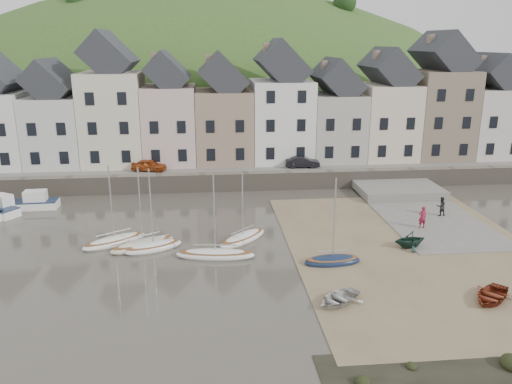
{
  "coord_description": "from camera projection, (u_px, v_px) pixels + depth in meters",
  "views": [
    {
      "loc": [
        -3.76,
        -32.83,
        14.6
      ],
      "look_at": [
        0.0,
        6.0,
        3.0
      ],
      "focal_mm": 35.5,
      "sensor_mm": 36.0,
      "label": 1
    }
  ],
  "objects": [
    {
      "name": "sailboat_0",
      "position": [
        114.0,
        241.0,
        37.96
      ],
      "size": [
        5.01,
        3.99,
        6.32
      ],
      "color": "white",
      "rests_on": "ground"
    },
    {
      "name": "person_red",
      "position": [
        422.0,
        217.0,
        40.81
      ],
      "size": [
        0.66,
        0.43,
        1.8
      ],
      "primitive_type": "imported",
      "rotation": [
        0.0,
        0.0,
        3.15
      ],
      "color": "maroon",
      "rests_on": "slipway"
    },
    {
      "name": "seawall",
      "position": [
        246.0,
        181.0,
        51.79
      ],
      "size": [
        70.0,
        1.2,
        1.8
      ],
      "primitive_type": "cube",
      "color": "slate",
      "rests_on": "ground"
    },
    {
      "name": "sailboat_1",
      "position": [
        153.0,
        246.0,
        36.92
      ],
      "size": [
        4.57,
        3.14,
        6.32
      ],
      "color": "white",
      "rests_on": "ground"
    },
    {
      "name": "quay_land",
      "position": [
        237.0,
        152.0,
        66.14
      ],
      "size": [
        90.0,
        30.0,
        1.5
      ],
      "primitive_type": "cube",
      "color": "#355321",
      "rests_on": "ground"
    },
    {
      "name": "sailboat_2",
      "position": [
        143.0,
        244.0,
        37.3
      ],
      "size": [
        5.06,
        3.8,
        6.32
      ],
      "color": "beige",
      "rests_on": "ground"
    },
    {
      "name": "rowboat_white",
      "position": [
        338.0,
        298.0,
        29.21
      ],
      "size": [
        3.68,
        3.47,
        0.62
      ],
      "primitive_type": "imported",
      "rotation": [
        0.0,
        0.0,
        -0.96
      ],
      "color": "silver",
      "rests_on": "beach"
    },
    {
      "name": "hillside",
      "position": [
        203.0,
        218.0,
        97.74
      ],
      "size": [
        134.4,
        84.0,
        84.0
      ],
      "color": "#355321",
      "rests_on": "ground"
    },
    {
      "name": "townhouse_terrace",
      "position": [
        256.0,
        109.0,
        56.8
      ],
      "size": [
        61.05,
        8.0,
        13.93
      ],
      "color": "white",
      "rests_on": "quay_land"
    },
    {
      "name": "car_left",
      "position": [
        149.0,
        165.0,
        52.88
      ],
      "size": [
        3.84,
        2.17,
        1.23
      ],
      "primitive_type": "imported",
      "rotation": [
        0.0,
        0.0,
        1.36
      ],
      "color": "#A14317",
      "rests_on": "quay_street"
    },
    {
      "name": "car_right",
      "position": [
        303.0,
        162.0,
        54.39
      ],
      "size": [
        3.76,
        1.55,
        1.21
      ],
      "primitive_type": "imported",
      "rotation": [
        0.0,
        0.0,
        1.5
      ],
      "color": "black",
      "rests_on": "quay_street"
    },
    {
      "name": "sailboat_5",
      "position": [
        332.0,
        260.0,
        34.56
      ],
      "size": [
        4.04,
        1.77,
        6.32
      ],
      "color": "#14223F",
      "rests_on": "ground"
    },
    {
      "name": "rowboat_green",
      "position": [
        410.0,
        239.0,
        37.06
      ],
      "size": [
        2.76,
        2.48,
        1.28
      ],
      "primitive_type": "imported",
      "rotation": [
        0.0,
        0.0,
        -1.4
      ],
      "color": "#163328",
      "rests_on": "beach"
    },
    {
      "name": "beach",
      "position": [
        414.0,
        250.0,
        36.84
      ],
      "size": [
        18.0,
        26.0,
        0.06
      ],
      "primitive_type": "cube",
      "color": "brown",
      "rests_on": "ground"
    },
    {
      "name": "sailboat_3",
      "position": [
        243.0,
        238.0,
        38.54
      ],
      "size": [
        4.46,
        4.43,
        6.32
      ],
      "color": "white",
      "rests_on": "ground"
    },
    {
      "name": "slipway",
      "position": [
        422.0,
        213.0,
        44.83
      ],
      "size": [
        8.0,
        18.0,
        0.12
      ],
      "primitive_type": "cube",
      "color": "slate",
      "rests_on": "ground"
    },
    {
      "name": "motorboat_2",
      "position": [
        29.0,
        203.0,
        45.95
      ],
      "size": [
        5.48,
        1.96,
        1.7
      ],
      "color": "white",
      "rests_on": "ground"
    },
    {
      "name": "sailboat_4",
      "position": [
        215.0,
        254.0,
        35.6
      ],
      "size": [
        5.76,
        2.2,
        6.32
      ],
      "color": "white",
      "rests_on": "ground"
    },
    {
      "name": "rowboat_red",
      "position": [
        491.0,
        295.0,
        29.54
      ],
      "size": [
        3.92,
        3.86,
        0.67
      ],
      "primitive_type": "imported",
      "rotation": [
        0.0,
        0.0,
        -0.83
      ],
      "color": "maroon",
      "rests_on": "beach"
    },
    {
      "name": "quay_street",
      "position": [
        243.0,
        167.0,
        54.95
      ],
      "size": [
        70.0,
        7.0,
        0.1
      ],
      "primitive_type": "cube",
      "color": "slate",
      "rests_on": "quay_land"
    },
    {
      "name": "person_dark",
      "position": [
        441.0,
        206.0,
        43.72
      ],
      "size": [
        0.88,
        0.72,
        1.67
      ],
      "primitive_type": "imported",
      "rotation": [
        0.0,
        0.0,
        3.26
      ],
      "color": "#222328",
      "rests_on": "slipway"
    },
    {
      "name": "ground",
      "position": [
        264.0,
        257.0,
        35.83
      ],
      "size": [
        160.0,
        160.0,
        0.0
      ],
      "primitive_type": "plane",
      "color": "#454036",
      "rests_on": "ground"
    }
  ]
}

